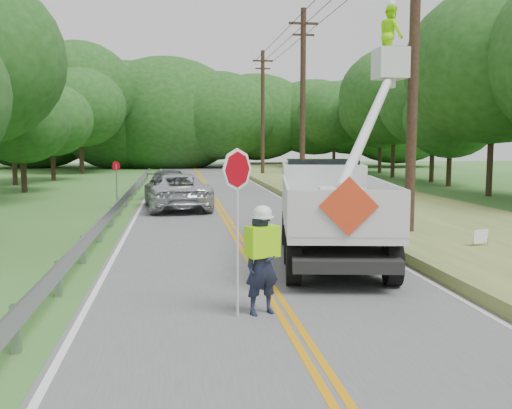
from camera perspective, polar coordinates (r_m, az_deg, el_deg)
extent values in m
plane|color=#316124|center=(8.10, 5.90, -15.42)|extent=(140.00, 140.00, 0.00)
cube|color=#525254|center=(21.59, -2.84, -1.58)|extent=(7.20, 96.00, 0.02)
cube|color=orange|center=(21.58, -3.11, -1.55)|extent=(0.12, 96.00, 0.00)
cube|color=orange|center=(21.60, -2.58, -1.54)|extent=(0.12, 96.00, 0.00)
cube|color=silver|center=(21.58, -12.02, -1.68)|extent=(0.12, 96.00, 0.00)
cube|color=silver|center=(22.14, 6.09, -1.37)|extent=(0.12, 96.00, 0.00)
cube|color=gray|center=(9.02, -22.56, -11.23)|extent=(0.12, 0.14, 0.70)
cube|color=gray|center=(11.84, -18.84, -6.91)|extent=(0.12, 0.14, 0.70)
cube|color=gray|center=(14.73, -16.60, -4.26)|extent=(0.12, 0.14, 0.70)
cube|color=gray|center=(17.66, -15.11, -2.47)|extent=(0.12, 0.14, 0.70)
cube|color=gray|center=(20.61, -14.05, -1.20)|extent=(0.12, 0.14, 0.70)
cube|color=gray|center=(23.57, -13.25, -0.24)|extent=(0.12, 0.14, 0.70)
cube|color=gray|center=(26.54, -12.63, 0.50)|extent=(0.12, 0.14, 0.70)
cube|color=gray|center=(29.52, -12.14, 1.10)|extent=(0.12, 0.14, 0.70)
cube|color=gray|center=(32.50, -11.74, 1.58)|extent=(0.12, 0.14, 0.70)
cube|color=gray|center=(35.48, -11.40, 1.98)|extent=(0.12, 0.14, 0.70)
cube|color=gray|center=(38.47, -11.12, 2.33)|extent=(0.12, 0.14, 0.70)
cube|color=gray|center=(41.46, -10.87, 2.62)|extent=(0.12, 0.14, 0.70)
cube|color=gray|center=(44.45, -10.66, 2.87)|extent=(0.12, 0.14, 0.70)
cube|color=gray|center=(22.54, -13.26, 0.10)|extent=(0.05, 48.00, 0.34)
cylinder|color=black|center=(17.78, 15.22, 12.62)|extent=(0.30, 0.30, 10.00)
cylinder|color=black|center=(32.10, 4.62, 9.95)|extent=(0.30, 0.30, 10.00)
cube|color=black|center=(32.63, 4.69, 17.33)|extent=(1.60, 0.12, 0.12)
cube|color=black|center=(32.52, 4.68, 16.29)|extent=(1.20, 0.10, 0.10)
cylinder|color=black|center=(46.84, 0.66, 8.84)|extent=(0.30, 0.30, 10.00)
cube|color=black|center=(47.21, 0.67, 13.94)|extent=(1.60, 0.12, 0.12)
cube|color=black|center=(47.14, 0.67, 13.22)|extent=(1.20, 0.10, 0.10)
cube|color=#526E33|center=(23.27, 14.86, -0.86)|extent=(7.00, 96.00, 0.30)
cylinder|color=#332319|center=(35.49, -21.87, 3.01)|extent=(0.32, 0.32, 2.37)
ellipsoid|color=#194212|center=(35.46, -22.07, 7.68)|extent=(5.54, 5.54, 4.87)
cylinder|color=#332319|center=(41.70, -22.65, 3.69)|extent=(0.32, 0.32, 2.78)
ellipsoid|color=#194212|center=(41.71, -22.85, 8.35)|extent=(6.48, 6.48, 5.70)
cylinder|color=#332319|center=(45.05, -19.32, 3.86)|extent=(0.32, 0.32, 2.58)
ellipsoid|color=#194212|center=(45.04, -19.47, 7.87)|extent=(6.02, 6.02, 5.29)
cylinder|color=#332319|center=(53.49, -16.74, 4.72)|extent=(0.32, 0.32, 3.38)
ellipsoid|color=#194212|center=(53.54, -16.88, 9.14)|extent=(7.88, 7.88, 6.93)
cylinder|color=#332319|center=(57.12, -16.86, 5.32)|extent=(0.32, 0.32, 4.40)
ellipsoid|color=#194212|center=(57.30, -17.04, 10.70)|extent=(10.26, 10.26, 9.03)
cylinder|color=#332319|center=(33.25, 22.02, 4.19)|extent=(0.32, 0.32, 3.98)
ellipsoid|color=#194212|center=(33.46, 22.38, 12.55)|extent=(9.30, 9.30, 8.18)
cylinder|color=#332319|center=(39.47, 18.44, 3.59)|extent=(0.32, 0.32, 2.59)
ellipsoid|color=#194212|center=(39.45, 18.61, 8.17)|extent=(6.03, 6.03, 5.31)
cylinder|color=#332319|center=(42.78, 16.91, 4.31)|extent=(0.32, 0.32, 3.29)
ellipsoid|color=#194212|center=(42.84, 17.09, 9.69)|extent=(7.68, 7.68, 6.76)
cylinder|color=#332319|center=(47.26, 13.31, 4.84)|extent=(0.32, 0.32, 3.71)
ellipsoid|color=#194212|center=(47.36, 13.46, 10.33)|extent=(8.66, 8.66, 7.62)
cylinder|color=#332319|center=(53.09, 12.09, 4.74)|extent=(0.32, 0.32, 3.19)
ellipsoid|color=#194212|center=(53.13, 12.19, 8.95)|extent=(7.44, 7.44, 6.55)
cylinder|color=#332319|center=(56.93, 7.66, 4.90)|extent=(0.32, 0.32, 3.13)
ellipsoid|color=#194212|center=(56.96, 7.72, 8.74)|extent=(7.29, 7.29, 6.42)
ellipsoid|color=#194212|center=(67.05, -21.05, 8.11)|extent=(15.24, 11.43, 11.43)
ellipsoid|color=#194212|center=(65.46, -16.97, 8.31)|extent=(10.39, 7.79, 7.79)
ellipsoid|color=#194212|center=(64.00, -12.78, 8.48)|extent=(15.58, 11.68, 11.68)
ellipsoid|color=#194212|center=(63.51, -8.86, 8.58)|extent=(16.81, 12.61, 12.61)
ellipsoid|color=#194212|center=(61.90, -3.79, 8.70)|extent=(12.40, 9.30, 9.30)
ellipsoid|color=#194212|center=(65.75, 0.06, 8.58)|extent=(12.91, 9.68, 9.68)
ellipsoid|color=#194212|center=(66.13, 5.76, 8.54)|extent=(11.25, 8.44, 8.44)
ellipsoid|color=#194212|center=(66.29, 9.28, 8.48)|extent=(11.03, 8.27, 8.27)
ellipsoid|color=#194212|center=(65.92, 13.75, 8.39)|extent=(13.69, 10.27, 10.27)
imported|color=#191E33|center=(9.95, 0.64, -5.87)|extent=(0.74, 0.61, 1.74)
cube|color=#8BDE09|center=(9.87, 0.64, -3.63)|extent=(0.61, 0.49, 0.53)
ellipsoid|color=white|center=(9.80, 0.64, -0.83)|extent=(0.33, 0.33, 0.26)
cylinder|color=#B7B7B7|center=(9.72, -1.84, -4.07)|extent=(0.04, 0.04, 2.44)
cylinder|color=#98030F|center=(9.57, -1.87, 3.47)|extent=(0.53, 0.49, 0.70)
cylinder|color=black|center=(12.02, 3.71, -5.62)|extent=(0.46, 1.01, 0.97)
cylinder|color=black|center=(12.26, 13.27, -5.53)|extent=(0.46, 1.01, 0.97)
cylinder|color=black|center=(14.01, 3.40, -3.89)|extent=(0.46, 1.01, 0.97)
cylinder|color=black|center=(14.22, 11.62, -3.86)|extent=(0.46, 1.01, 0.97)
cylinder|color=black|center=(16.51, 3.12, -2.32)|extent=(0.46, 1.01, 0.97)
cylinder|color=black|center=(16.69, 10.11, -2.31)|extent=(0.46, 1.01, 0.97)
cube|color=black|center=(14.36, 7.42, -3.39)|extent=(3.14, 6.75, 0.25)
cube|color=#BCBFC0|center=(13.59, 7.75, -1.79)|extent=(3.05, 4.98, 0.22)
cube|color=#BCBFC0|center=(13.45, 2.93, 0.35)|extent=(0.81, 4.61, 0.91)
cube|color=#BCBFC0|center=(13.70, 12.56, 0.32)|extent=(0.81, 4.61, 0.91)
cube|color=#BCBFC0|center=(11.24, 9.05, -0.91)|extent=(2.31, 0.44, 0.91)
cube|color=#BCBFC0|center=(16.96, 6.52, 0.89)|extent=(2.56, 2.27, 1.82)
cube|color=black|center=(17.11, 6.49, 3.15)|extent=(2.21, 1.63, 0.76)
cube|color=#BCBFC0|center=(12.42, 8.34, -0.21)|extent=(1.05, 1.05, 0.81)
cube|color=#BCBFC0|center=(17.54, 13.07, 13.33)|extent=(0.86, 0.86, 0.86)
imported|color=#8BDE09|center=(17.66, 13.14, 15.92)|extent=(0.62, 0.80, 1.65)
cube|color=red|center=(11.16, 9.11, -0.18)|extent=(1.14, 0.22, 1.15)
imported|color=silver|center=(25.32, -7.82, 1.33)|extent=(3.12, 5.79, 1.54)
imported|color=#3C3F44|center=(31.08, -8.50, 2.11)|extent=(2.42, 4.98, 1.39)
cylinder|color=gray|center=(25.99, -13.55, 1.74)|extent=(0.06, 0.06, 1.94)
cylinder|color=#98030F|center=(25.93, -13.60, 3.68)|extent=(0.33, 0.33, 0.44)
cube|color=white|center=(15.93, 21.22, -2.94)|extent=(0.47, 0.19, 0.34)
cylinder|color=gray|center=(15.89, 20.55, -4.02)|extent=(0.02, 0.02, 0.49)
cylinder|color=gray|center=(16.07, 21.79, -3.95)|extent=(0.02, 0.02, 0.49)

